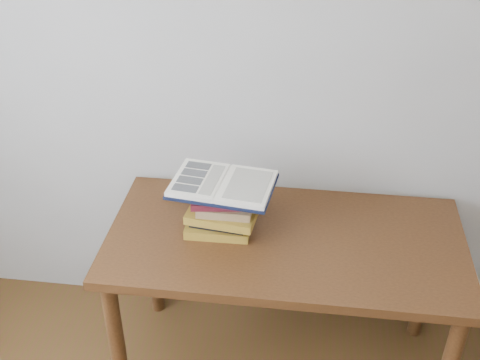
# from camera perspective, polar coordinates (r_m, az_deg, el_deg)

# --- Properties ---
(room_shell) EXTENTS (3.54, 3.54, 2.62)m
(room_shell) POSITION_cam_1_polar(r_m,az_deg,el_deg) (0.66, -15.46, -16.02)
(room_shell) COLOR #A8A59F
(room_shell) RESTS_ON ground
(desk) EXTENTS (1.33, 0.66, 0.71)m
(desk) POSITION_cam_1_polar(r_m,az_deg,el_deg) (2.31, 4.24, -7.35)
(desk) COLOR #4B2A12
(desk) RESTS_ON ground
(book_stack) EXTENTS (0.27, 0.21, 0.19)m
(book_stack) POSITION_cam_1_polar(r_m,az_deg,el_deg) (2.22, -1.75, -2.78)
(book_stack) COLOR olive
(book_stack) RESTS_ON desk
(open_book) EXTENTS (0.39, 0.29, 0.03)m
(open_book) POSITION_cam_1_polar(r_m,az_deg,el_deg) (2.16, -1.64, -0.41)
(open_book) COLOR black
(open_book) RESTS_ON book_stack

